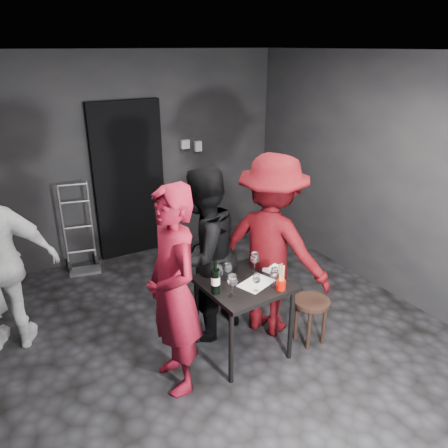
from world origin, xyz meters
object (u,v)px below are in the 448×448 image
stool (311,308)px  server_red (172,272)px  tasting_table (243,291)px  woman_black (202,242)px  hand_truck (82,254)px  wine_bottle (215,281)px  breadstick_cup (281,278)px  man_maroon (273,227)px

stool → server_red: bearing=173.7°
tasting_table → woman_black: bearing=111.0°
hand_truck → wine_bottle: hand_truck is taller
tasting_table → wine_bottle: wine_bottle is taller
woman_black → breadstick_cup: bearing=98.1°
tasting_table → stool: (0.65, -0.22, -0.27)m
man_maroon → tasting_table: bearing=85.4°
woman_black → man_maroon: man_maroon is taller
stool → wine_bottle: (-0.96, 0.18, 0.50)m
woman_black → stool: bearing=120.7°
hand_truck → man_maroon: man_maroon is taller
tasting_table → woman_black: 0.60m
tasting_table → breadstick_cup: (0.21, -0.27, 0.22)m
man_maroon → stool: bearing=-179.6°
stool → wine_bottle: bearing=169.3°
woman_black → wine_bottle: woman_black is taller
stool → wine_bottle: 1.09m
stool → man_maroon: bearing=117.4°
hand_truck → stool: bearing=-46.5°
tasting_table → server_red: 0.84m
man_maroon → breadstick_cup: man_maroon is taller
wine_bottle → tasting_table: bearing=6.9°
server_red → woman_black: size_ratio=1.08×
tasting_table → server_red: (-0.72, -0.07, 0.43)m
hand_truck → woman_black: bearing=-56.4°
hand_truck → tasting_table: 2.64m
tasting_table → woman_black: size_ratio=0.37×
stool → breadstick_cup: (-0.43, -0.06, 0.49)m
hand_truck → woman_black: (0.75, -1.98, 0.79)m
stool → man_maroon: size_ratio=0.21×
stool → woman_black: bearing=140.7°
hand_truck → wine_bottle: bearing=-63.2°
woman_black → breadstick_cup: woman_black is taller
hand_truck → woman_black: woman_black is taller
tasting_table → server_red: size_ratio=0.35×
server_red → wine_bottle: (0.41, 0.03, -0.21)m
breadstick_cup → woman_black: bearing=118.1°
woman_black → wine_bottle: 0.53m
woman_black → breadstick_cup: 0.84m
hand_truck → tasting_table: bearing=-56.4°
wine_bottle → breadstick_cup: 0.57m
tasting_table → wine_bottle: size_ratio=2.36×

